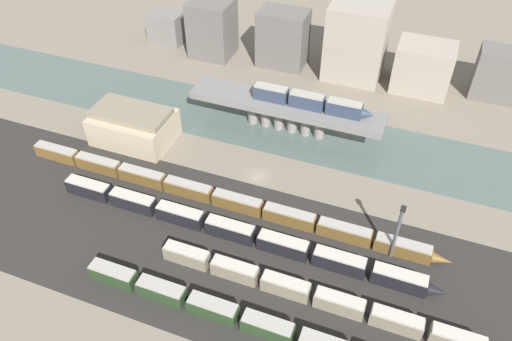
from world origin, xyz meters
The scene contains 17 objects.
ground_plane centered at (0.00, 0.00, 0.00)m, with size 400.00×400.00×0.00m, color #756B5B.
railbed_yard centered at (0.00, -24.00, 0.00)m, with size 280.00×42.00×0.01m, color #282623.
river_water centered at (0.00, 20.69, 0.00)m, with size 320.00×22.68×0.01m, color #4C5B56.
bridge centered at (0.00, 20.69, 6.64)m, with size 52.05×9.53×8.62m.
train_on_bridge centered at (6.54, 20.69, 10.55)m, with size 31.73×3.04×3.95m.
train_yard_near centered at (22.98, -38.63, 1.79)m, with size 88.26×3.07×3.64m.
train_yard_mid centered at (22.97, -29.21, 1.83)m, with size 65.78×2.72×3.72m.
train_yard_far centered at (2.33, -19.78, 1.87)m, with size 86.21×2.98×3.79m.
train_yard_outer centered at (-5.54, -11.54, 1.73)m, with size 102.15×2.69×3.51m.
warehouse_building centered at (-35.82, 2.48, 4.43)m, with size 20.22×14.06×9.31m.
signal_tower centered at (34.19, -12.93, 7.47)m, with size 1.00×0.73×14.60m.
city_block_far_left centered at (-53.92, 54.14, 5.27)m, with size 11.36×8.59×10.53m, color slate.
city_block_left centered at (-35.62, 51.92, 9.13)m, with size 13.33×12.10×18.26m, color #605B56.
city_block_center centered at (-12.18, 54.02, 8.91)m, with size 14.95×10.31×17.81m, color #605B56.
city_block_right centered at (10.73, 55.49, 11.56)m, with size 17.27×15.11×23.12m, color gray.
city_block_far_right centered at (31.21, 54.75, 7.11)m, with size 16.29×12.50×14.22m, color gray.
city_block_tall centered at (54.17, 58.02, 7.47)m, with size 17.41×8.78×14.95m, color #605B56.
Camera 1 is at (31.41, -84.10, 82.30)m, focal length 35.00 mm.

